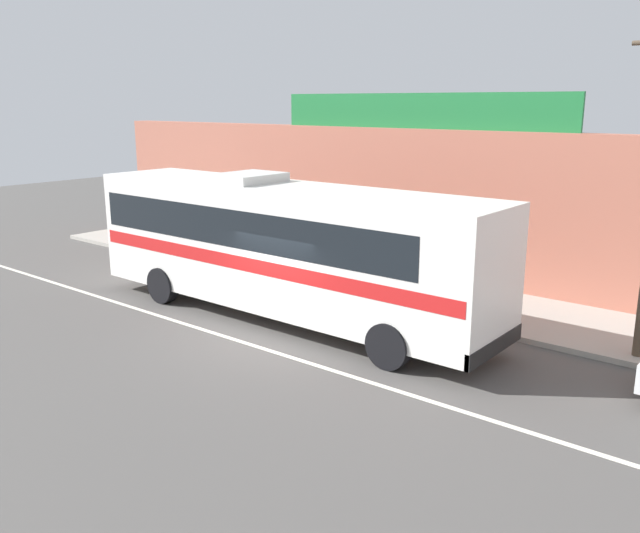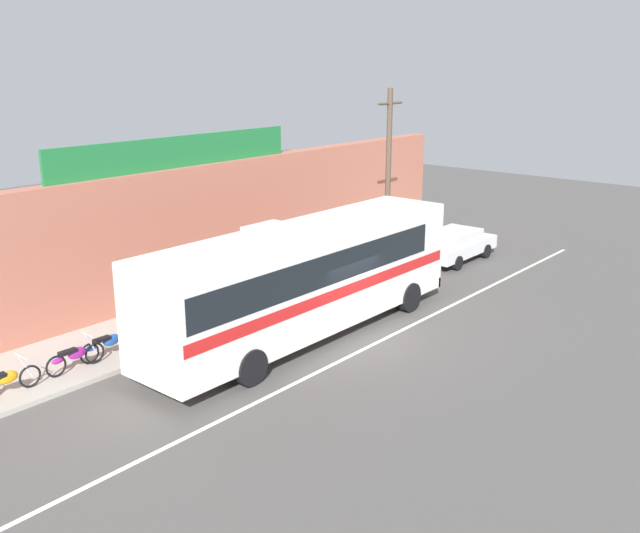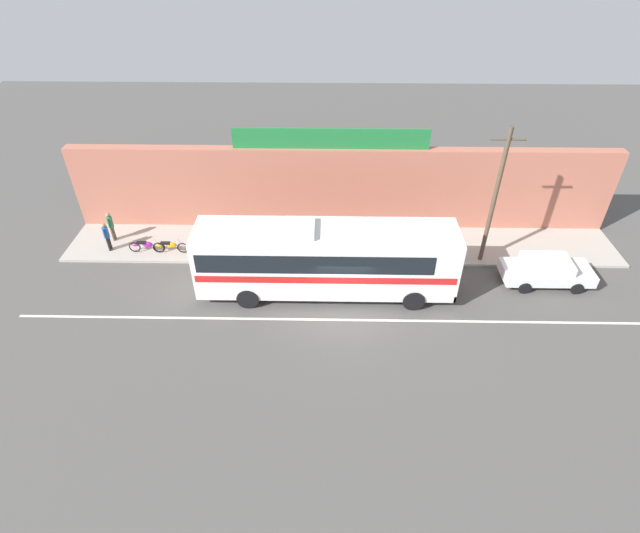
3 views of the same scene
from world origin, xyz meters
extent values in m
plane|color=#4F4C49|center=(0.00, 0.00, 0.00)|extent=(70.00, 70.00, 0.00)
cube|color=#A8A399|center=(0.00, 5.20, 0.07)|extent=(30.00, 3.60, 0.14)
cube|color=#B26651|center=(0.00, 7.35, 2.40)|extent=(30.00, 0.70, 4.80)
cube|color=#1E7538|center=(-0.65, 7.35, 5.35)|extent=(10.43, 0.12, 1.10)
cube|color=silver|center=(0.00, -0.80, 0.00)|extent=(30.00, 0.14, 0.01)
cube|color=white|center=(-0.84, 1.23, 1.99)|extent=(12.08, 2.51, 3.10)
cube|color=black|center=(-1.33, 1.23, 2.54)|extent=(10.63, 2.53, 0.96)
cube|color=red|center=(-0.84, 1.23, 1.69)|extent=(11.84, 2.53, 0.36)
cube|color=black|center=(5.17, 1.23, 2.44)|extent=(0.04, 2.26, 1.40)
cube|color=black|center=(5.16, 1.23, 0.62)|extent=(0.12, 2.51, 0.36)
cube|color=silver|center=(-2.05, 1.23, 3.66)|extent=(1.40, 1.76, 0.24)
cylinder|color=black|center=(3.27, 2.39, 0.52)|extent=(1.04, 0.32, 1.04)
cylinder|color=black|center=(3.27, 0.06, 0.52)|extent=(1.04, 0.32, 1.04)
cylinder|color=black|center=(-4.47, 2.39, 0.52)|extent=(1.04, 0.32, 1.04)
cylinder|color=black|center=(-4.47, 0.06, 0.52)|extent=(1.04, 0.32, 1.04)
cube|color=silver|center=(10.11, 2.17, 0.61)|extent=(4.35, 1.80, 0.56)
cube|color=silver|center=(10.01, 2.17, 1.13)|extent=(2.26, 1.62, 0.48)
cube|color=black|center=(10.85, 2.17, 1.09)|extent=(0.21, 1.51, 0.34)
cylinder|color=black|center=(11.37, 3.01, 0.31)|extent=(0.62, 0.20, 0.62)
cylinder|color=black|center=(11.37, 1.32, 0.31)|extent=(0.62, 0.20, 0.62)
cylinder|color=black|center=(8.85, 3.01, 0.31)|extent=(0.62, 0.20, 0.62)
cylinder|color=black|center=(8.85, 1.32, 0.31)|extent=(0.62, 0.20, 0.62)
cylinder|color=brown|center=(7.34, 3.90, 3.77)|extent=(0.22, 0.22, 7.26)
cylinder|color=brown|center=(7.34, 3.90, 6.80)|extent=(1.60, 0.10, 0.10)
torus|color=black|center=(-6.54, 4.25, 0.45)|extent=(0.62, 0.06, 0.62)
torus|color=black|center=(-7.74, 4.25, 0.45)|extent=(0.62, 0.06, 0.62)
cylinder|color=silver|center=(-6.62, 4.25, 0.75)|extent=(0.34, 0.04, 0.65)
cylinder|color=silver|center=(-6.72, 4.25, 1.07)|extent=(0.03, 0.56, 0.03)
ellipsoid|color=#991E8C|center=(-7.08, 4.25, 0.63)|extent=(0.56, 0.22, 0.34)
cube|color=black|center=(-7.36, 4.25, 0.75)|extent=(0.52, 0.20, 0.10)
ellipsoid|color=#991E8C|center=(-7.68, 4.25, 0.59)|extent=(0.36, 0.14, 0.16)
torus|color=black|center=(-5.30, 4.34, 0.45)|extent=(0.62, 0.06, 0.62)
torus|color=black|center=(-6.65, 4.34, 0.45)|extent=(0.62, 0.06, 0.62)
cylinder|color=silver|center=(-5.38, 4.34, 0.75)|extent=(0.34, 0.04, 0.65)
cylinder|color=silver|center=(-5.48, 4.34, 1.07)|extent=(0.03, 0.56, 0.03)
ellipsoid|color=#1E51B2|center=(-5.91, 4.34, 0.63)|extent=(0.56, 0.22, 0.34)
cube|color=black|center=(-6.22, 4.34, 0.75)|extent=(0.52, 0.20, 0.10)
ellipsoid|color=#1E51B2|center=(-6.59, 4.34, 0.59)|extent=(0.36, 0.14, 0.16)
torus|color=black|center=(-8.52, 4.19, 0.45)|extent=(0.62, 0.06, 0.62)
cylinder|color=silver|center=(-8.60, 4.19, 0.75)|extent=(0.34, 0.04, 0.65)
cylinder|color=silver|center=(-8.70, 4.19, 1.07)|extent=(0.03, 0.56, 0.03)
ellipsoid|color=orange|center=(-9.12, 4.19, 0.63)|extent=(0.56, 0.22, 0.34)
camera|label=1|loc=(10.63, -11.34, 5.63)|focal=37.35mm
camera|label=2|loc=(-16.82, -12.81, 8.48)|focal=40.18mm
camera|label=3|loc=(-0.78, -17.45, 15.59)|focal=27.76mm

